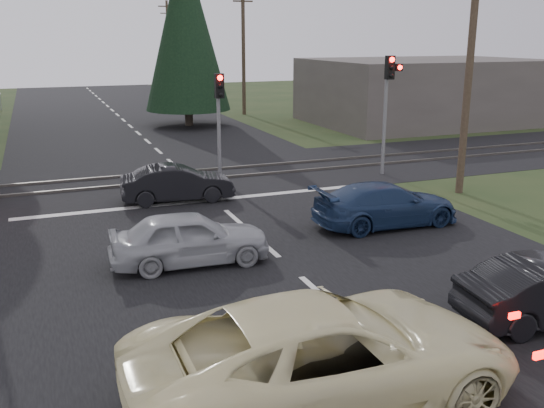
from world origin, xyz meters
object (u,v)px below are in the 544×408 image
utility_pole_mid (243,46)px  utility_pole_far (168,43)px  traffic_signal_right (389,92)px  silver_car (190,238)px  traffic_signal_center (219,109)px  cream_coupe (325,355)px  dark_car_far (177,184)px  utility_pole_near (470,57)px  blue_sedan (386,205)px

utility_pole_mid → utility_pole_far: size_ratio=1.00×
traffic_signal_right → utility_pole_far: 45.56m
utility_pole_far → silver_car: size_ratio=2.32×
traffic_signal_center → silver_car: size_ratio=1.06×
traffic_signal_right → utility_pole_far: (0.95, 45.53, 1.41)m
utility_pole_mid → cream_coupe: utility_pole_mid is taller
cream_coupe → silver_car: bearing=3.9°
silver_car → dark_car_far: (1.02, 5.89, -0.04)m
traffic_signal_right → cream_coupe: 16.47m
utility_pole_near → traffic_signal_center: bearing=148.0°
cream_coupe → dark_car_far: 12.43m
silver_car → blue_sedan: silver_car is taller
utility_pole_near → cream_coupe: size_ratio=1.50×
traffic_signal_center → silver_car: (-3.19, -8.07, -2.14)m
cream_coupe → silver_car: (-0.47, 6.53, -0.17)m
utility_pole_mid → cream_coupe: size_ratio=1.50×
cream_coupe → traffic_signal_center: bearing=-10.8°
traffic_signal_center → utility_pole_far: 44.99m
traffic_signal_center → cream_coupe: traffic_signal_center is taller
blue_sedan → utility_pole_near: bearing=-61.3°
traffic_signal_center → utility_pole_far: bearing=80.4°
utility_pole_mid → blue_sedan: 27.12m
traffic_signal_center → dark_car_far: (-2.18, -2.18, -2.19)m
traffic_signal_right → utility_pole_mid: (0.95, 20.53, 1.41)m
utility_pole_near → blue_sedan: bearing=-152.0°
silver_car → utility_pole_near: bearing=-69.3°
utility_pole_near → utility_pole_mid: bearing=90.0°
utility_pole_near → blue_sedan: size_ratio=2.04×
traffic_signal_right → blue_sedan: (-3.61, -5.90, -2.68)m
utility_pole_mid → dark_car_far: (-9.68, -21.50, -4.11)m
traffic_signal_right → utility_pole_mid: 20.60m
utility_pole_mid → traffic_signal_center: bearing=-111.2°
traffic_signal_right → traffic_signal_center: traffic_signal_right is taller
dark_car_far → silver_car: bearing=174.8°
utility_pole_near → utility_pole_mid: (0.00, 24.00, 0.00)m
silver_car → blue_sedan: bearing=-77.9°
dark_car_far → traffic_signal_center: bearing=-40.4°
traffic_signal_center → dark_car_far: bearing=-135.0°
traffic_signal_right → silver_car: size_ratio=1.21×
utility_pole_mid → blue_sedan: (-4.56, -26.42, -4.09)m
cream_coupe → silver_car: 6.55m
utility_pole_near → utility_pole_far: bearing=90.0°
traffic_signal_center → utility_pole_mid: utility_pole_mid is taller
utility_pole_far → silver_car: (-10.69, -52.39, -4.06)m
utility_pole_mid → utility_pole_far: (0.00, 25.00, 0.00)m
utility_pole_near → traffic_signal_right: bearing=105.3°
utility_pole_far → dark_car_far: utility_pole_far is taller
utility_pole_near → silver_car: bearing=-162.4°
silver_car → blue_sedan: 6.21m
traffic_signal_right → cream_coupe: size_ratio=0.78×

